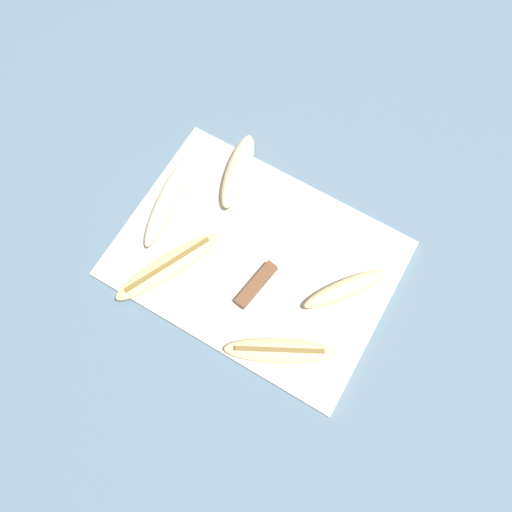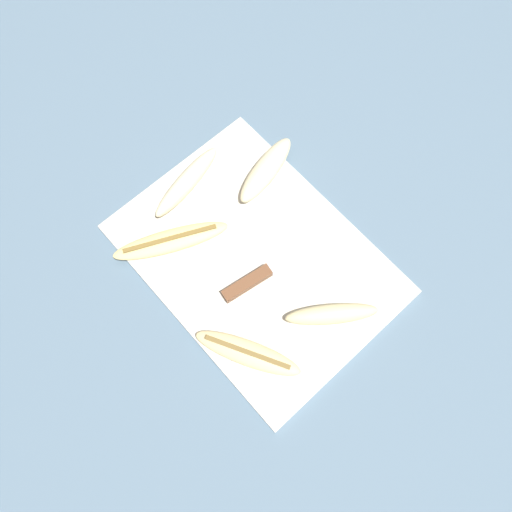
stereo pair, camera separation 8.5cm
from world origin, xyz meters
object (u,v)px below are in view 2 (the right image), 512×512
object	(u,v)px
banana_golden_short	(171,241)
banana_bright_far	(187,181)
banana_soft_right	(332,314)
banana_pale_long	(266,170)
knife	(261,275)
banana_mellow_near	(248,353)

from	to	relation	value
banana_golden_short	banana_bright_far	bearing A→B (deg)	125.75
banana_soft_right	banana_pale_long	distance (m)	0.29
knife	banana_golden_short	size ratio (longest dim) A/B	1.18
banana_soft_right	banana_mellow_near	bearing A→B (deg)	-107.63
knife	banana_pale_long	bearing A→B (deg)	144.17
knife	banana_mellow_near	xyz separation A→B (m)	(0.08, -0.10, 0.00)
banana_pale_long	banana_mellow_near	xyz separation A→B (m)	(0.22, -0.24, -0.01)
banana_pale_long	banana_mellow_near	distance (m)	0.33
knife	banana_golden_short	distance (m)	0.17
banana_bright_far	knife	bearing A→B (deg)	-4.51
banana_golden_short	banana_mellow_near	bearing A→B (deg)	-7.19
banana_soft_right	banana_bright_far	bearing A→B (deg)	-176.26
knife	banana_soft_right	world-z (taller)	banana_soft_right
knife	banana_soft_right	distance (m)	0.14
knife	banana_bright_far	size ratio (longest dim) A/B	1.40
banana_soft_right	banana_golden_short	distance (m)	0.30
banana_golden_short	banana_pale_long	xyz separation A→B (m)	(0.01, 0.21, 0.01)
banana_golden_short	banana_mellow_near	distance (m)	0.24
banana_soft_right	banana_pale_long	xyz separation A→B (m)	(-0.27, 0.10, 0.00)
banana_golden_short	banana_pale_long	distance (m)	0.21
knife	banana_golden_short	xyz separation A→B (m)	(-0.15, -0.07, 0.00)
banana_pale_long	banana_bright_far	distance (m)	0.14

